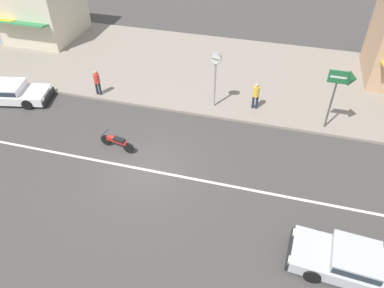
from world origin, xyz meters
TOP-DOWN VIEW (x-y plane):
  - ground_plane at (0.00, 0.00)m, footprint 160.00×160.00m
  - lane_centre_stripe at (0.00, 0.00)m, footprint 50.40×0.14m
  - kerb_strip at (0.00, 9.75)m, footprint 68.00×10.00m
  - sedan_silver_2 at (8.91, -2.97)m, footprint 4.56×2.12m
  - sedan_white_3 at (-9.51, 3.46)m, footprint 4.86×2.62m
  - motorcycle_0 at (-1.82, 1.08)m, footprint 1.87×0.64m
  - street_clock at (2.00, 5.73)m, footprint 0.62×0.22m
  - arrow_signboard at (8.49, 5.30)m, footprint 1.30×0.73m
  - pedestrian_near_clock at (4.23, 6.09)m, footprint 0.34×0.34m
  - pedestrian_by_shop at (-4.73, 5.15)m, footprint 0.34×0.34m
  - shopfront_mid_block at (-12.00, 11.73)m, footprint 4.51×5.81m

SIDE VIEW (x-z plane):
  - ground_plane at x=0.00m, z-range 0.00..0.00m
  - lane_centre_stripe at x=0.00m, z-range 0.00..0.01m
  - kerb_strip at x=0.00m, z-range 0.00..0.15m
  - motorcycle_0 at x=-1.82m, z-range 0.03..0.82m
  - sedan_silver_2 at x=8.91m, z-range 0.00..1.07m
  - sedan_white_3 at x=-9.51m, z-range 0.00..1.07m
  - pedestrian_by_shop at x=-4.73m, z-range 0.27..1.82m
  - pedestrian_near_clock at x=4.23m, z-range 0.28..1.85m
  - shopfront_mid_block at x=-12.00m, z-range 0.16..4.69m
  - street_clock at x=2.00m, z-range 0.93..4.14m
  - arrow_signboard at x=8.49m, z-range 1.28..4.60m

